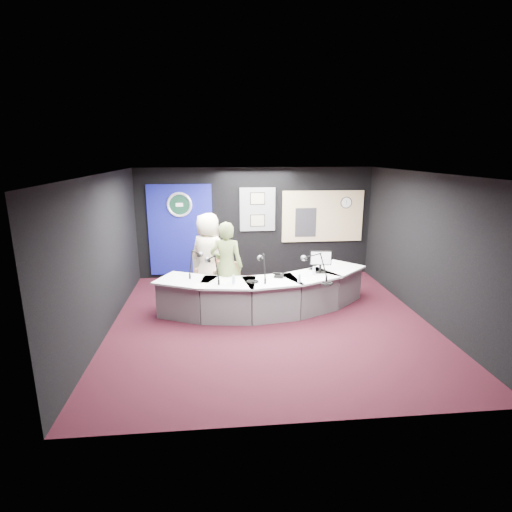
{
  "coord_description": "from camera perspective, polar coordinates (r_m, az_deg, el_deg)",
  "views": [
    {
      "loc": [
        -0.97,
        -7.08,
        3.18
      ],
      "look_at": [
        -0.2,
        0.8,
        1.1
      ],
      "focal_mm": 28.0,
      "sensor_mm": 36.0,
      "label": 1
    }
  ],
  "objects": [
    {
      "name": "boom_mic_c",
      "position": [
        7.78,
        0.94,
        -1.16
      ],
      "size": [
        0.16,
        0.74,
        0.6
      ],
      "primitive_type": null,
      "color": "black",
      "rests_on": "broadcast_desk"
    },
    {
      "name": "person_woman",
      "position": [
        8.11,
        -4.24,
        -1.49
      ],
      "size": [
        0.75,
        0.57,
        1.84
      ],
      "primitive_type": "imported",
      "rotation": [
        0.0,
        0.0,
        2.94
      ],
      "color": "#5F6E39",
      "rests_on": "ground"
    },
    {
      "name": "wall_left",
      "position": [
        7.57,
        -20.96,
        0.14
      ],
      "size": [
        0.02,
        6.0,
        2.8
      ],
      "primitive_type": "cube",
      "color": "black",
      "rests_on": "ground"
    },
    {
      "name": "framed_photo_lower",
      "position": [
        10.21,
        0.23,
        5.09
      ],
      "size": [
        0.34,
        0.02,
        0.27
      ],
      "primitive_type": "cube",
      "color": "gray",
      "rests_on": "pinboard"
    },
    {
      "name": "person_man",
      "position": [
        8.95,
        -6.82,
        0.15
      ],
      "size": [
        1.1,
        1.01,
        1.89
      ],
      "primitive_type": "imported",
      "rotation": [
        0.0,
        0.0,
        2.56
      ],
      "color": "beige",
      "rests_on": "ground"
    },
    {
      "name": "ground",
      "position": [
        7.82,
        2.06,
        -9.28
      ],
      "size": [
        6.0,
        6.0,
        0.0
      ],
      "primitive_type": "plane",
      "color": "black",
      "rests_on": "ground"
    },
    {
      "name": "wall_clock",
      "position": [
        10.63,
        12.77,
        7.45
      ],
      "size": [
        0.28,
        0.01,
        0.28
      ],
      "primitive_type": "cylinder",
      "rotation": [
        1.57,
        0.0,
        0.0
      ],
      "color": "white",
      "rests_on": "booth_window_frame"
    },
    {
      "name": "boom_mic_d",
      "position": [
        7.93,
        8.42,
        -1.01
      ],
      "size": [
        0.46,
        0.64,
        0.6
      ],
      "primitive_type": null,
      "color": "black",
      "rests_on": "broadcast_desk"
    },
    {
      "name": "booth_glow",
      "position": [
        10.52,
        9.51,
        5.61
      ],
      "size": [
        2.0,
        0.02,
        1.2
      ],
      "primitive_type": "cube",
      "color": "#D2B284",
      "rests_on": "booth_window_frame"
    },
    {
      "name": "armchair_left",
      "position": [
        9.08,
        -6.74,
        -2.65
      ],
      "size": [
        0.72,
        0.72,
        0.97
      ],
      "primitive_type": null,
      "rotation": [
        0.0,
        0.0,
        -0.42
      ],
      "color": "#A66E4C",
      "rests_on": "ground"
    },
    {
      "name": "boom_mic_b",
      "position": [
        7.73,
        -6.19,
        -1.36
      ],
      "size": [
        0.34,
        0.7,
        0.6
      ],
      "primitive_type": null,
      "color": "black",
      "rests_on": "broadcast_desk"
    },
    {
      "name": "desk_phone",
      "position": [
        7.96,
        3.3,
        -2.88
      ],
      "size": [
        0.21,
        0.19,
        0.04
      ],
      "primitive_type": "cube",
      "rotation": [
        0.0,
        0.0,
        -0.31
      ],
      "color": "black",
      "rests_on": "broadcast_desk"
    },
    {
      "name": "seal_center",
      "position": [
        10.13,
        -10.89,
        7.21
      ],
      "size": [
        0.48,
        0.01,
        0.48
      ],
      "primitive_type": "cylinder",
      "rotation": [
        1.57,
        0.0,
        0.0
      ],
      "color": "#0D301F",
      "rests_on": "backdrop_panel"
    },
    {
      "name": "water_bottles",
      "position": [
        7.8,
        2.78,
        -2.74
      ],
      "size": [
        1.71,
        0.52,
        0.18
      ],
      "primitive_type": null,
      "color": "silver",
      "rests_on": "broadcast_desk"
    },
    {
      "name": "notepad",
      "position": [
        7.74,
        -4.8,
        -3.61
      ],
      "size": [
        0.36,
        0.39,
        0.0
      ],
      "primitive_type": "cube",
      "rotation": [
        0.0,
        0.0,
        -0.52
      ],
      "color": "white",
      "rests_on": "broadcast_desk"
    },
    {
      "name": "computer_monitor",
      "position": [
        8.27,
        9.21,
        -0.26
      ],
      "size": [
        0.46,
        0.1,
        0.31
      ],
      "primitive_type": "cube",
      "rotation": [
        0.0,
        0.0,
        -0.15
      ],
      "color": "black",
      "rests_on": "broadcast_desk"
    },
    {
      "name": "paper_stack",
      "position": [
        7.53,
        -7.96,
        -4.23
      ],
      "size": [
        0.29,
        0.37,
        0.0
      ],
      "primitive_type": "cube",
      "rotation": [
        0.0,
        0.0,
        -0.22
      ],
      "color": "white",
      "rests_on": "broadcast_desk"
    },
    {
      "name": "headphones_far",
      "position": [
        7.65,
        -0.49,
        -3.65
      ],
      "size": [
        0.21,
        0.21,
        0.03
      ],
      "primitive_type": "torus",
      "color": "black",
      "rests_on": "broadcast_desk"
    },
    {
      "name": "ceiling",
      "position": [
        7.15,
        2.27,
        11.67
      ],
      "size": [
        6.0,
        6.0,
        0.02
      ],
      "primitive_type": "cube",
      "color": "silver",
      "rests_on": "ground"
    },
    {
      "name": "framed_photo_upper",
      "position": [
        10.13,
        0.23,
        8.21
      ],
      "size": [
        0.34,
        0.02,
        0.27
      ],
      "primitive_type": "cube",
      "color": "gray",
      "rests_on": "pinboard"
    },
    {
      "name": "booth_window_frame",
      "position": [
        10.53,
        9.5,
        5.62
      ],
      "size": [
        2.12,
        0.06,
        1.32
      ],
      "primitive_type": "cube",
      "color": "tan",
      "rests_on": "wall_back"
    },
    {
      "name": "wall_right",
      "position": [
        8.31,
        23.13,
        1.15
      ],
      "size": [
        0.02,
        6.0,
        2.8
      ],
      "primitive_type": "cube",
      "color": "black",
      "rests_on": "ground"
    },
    {
      "name": "wall_front",
      "position": [
        4.55,
        7.26,
        -8.41
      ],
      "size": [
        6.0,
        0.02,
        2.8
      ],
      "primitive_type": "cube",
      "color": "black",
      "rests_on": "ground"
    },
    {
      "name": "armchair_right",
      "position": [
        8.26,
        -4.18,
        -4.6
      ],
      "size": [
        0.61,
        0.61,
        0.9
      ],
      "primitive_type": null,
      "rotation": [
        0.0,
        0.0,
        -0.24
      ],
      "color": "#A66E4C",
      "rests_on": "ground"
    },
    {
      "name": "broadcast_desk",
      "position": [
        8.18,
        1.22,
        -5.34
      ],
      "size": [
        4.5,
        1.9,
        0.75
      ],
      "primitive_type": null,
      "color": "silver",
      "rests_on": "ground"
    },
    {
      "name": "draped_jacket",
      "position": [
        9.26,
        -7.49,
        -1.45
      ],
      "size": [
        0.5,
        0.3,
        0.7
      ],
      "primitive_type": "cube",
      "rotation": [
        0.0,
        0.0,
        -0.42
      ],
      "color": "gray",
      "rests_on": "armchair_left"
    },
    {
      "name": "wall_back",
      "position": [
        10.28,
        -0.08,
        4.75
      ],
      "size": [
        6.0,
        0.02,
        2.8
      ],
      "primitive_type": "cube",
      "color": "black",
      "rests_on": "ground"
    },
    {
      "name": "equipment_rack",
      "position": [
        10.42,
        7.1,
        4.78
      ],
      "size": [
        0.55,
        0.02,
        0.75
      ],
      "primitive_type": "cube",
      "color": "black",
      "rests_on": "booth_window_frame"
    },
    {
      "name": "boom_mic_a",
      "position": [
        8.16,
        -8.69,
        -0.58
      ],
      "size": [
        0.32,
        0.71,
        0.6
      ],
      "primitive_type": null,
      "color": "black",
      "rests_on": "broadcast_desk"
    },
    {
      "name": "headphones_near",
      "position": [
        7.66,
        10.11,
        -3.86
      ],
      "size": [
        0.23,
        0.23,
        0.04
      ],
      "primitive_type": "torus",
      "color": "black",
      "rests_on": "broadcast_desk"
    },
    {
      "name": "agency_seal",
      "position": [
        10.13,
        -10.89,
        7.2
      ],
      "size": [
        0.63,
        0.07,
        0.63
      ],
      "primitive_type": "torus",
      "rotation": [
        1.57,
        0.0,
        0.0
      ],
      "color": "silver",
      "rests_on": "backdrop_panel"
    },
    {
      "name": "backdrop_panel",
      "position": [
        10.27,
        -10.7,
        3.64
      ],
      "size": [
        1.6,
        0.05,
        2.3
      ],
      "primitive_type": "cube",
      "color": "navy",
      "rests_on": "wall_back"
    },
    {
      "name": "pinboard",
      "position": [
        10.2,
        0.21,
        6.66
      ],
      "size": [
        0.9,
        0.04,
        1.1
      ],
      "primitive_type": "cube",
      "color": "slate",
      "rests_on": "wall_back"
    }
  ]
}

